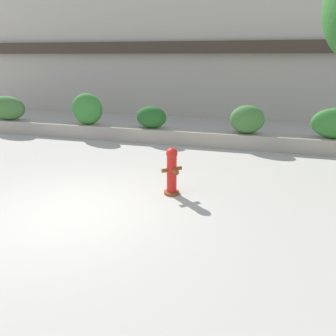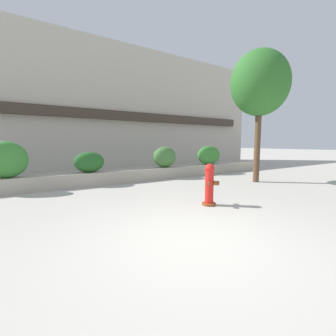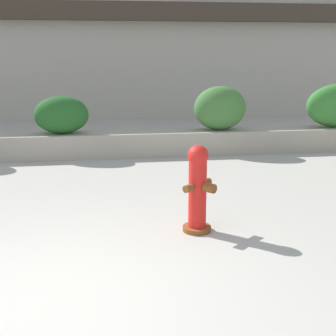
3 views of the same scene
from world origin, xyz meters
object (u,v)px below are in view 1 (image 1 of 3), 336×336
object	(u,v)px
hedge_bush_1	(87,109)
hedge_bush_3	(247,119)
hedge_bush_0	(7,108)
fire_hydrant	(172,171)
hedge_bush_2	(151,117)
hedge_bush_4	(336,123)

from	to	relation	value
hedge_bush_1	hedge_bush_3	xyz separation A→B (m)	(5.88, 0.00, -0.11)
hedge_bush_0	fire_hydrant	size ratio (longest dim) A/B	1.47
hedge_bush_0	fire_hydrant	world-z (taller)	hedge_bush_0
hedge_bush_0	hedge_bush_3	distance (m)	9.46
fire_hydrant	hedge_bush_2	bearing A→B (deg)	113.30
hedge_bush_1	hedge_bush_4	xyz separation A→B (m)	(8.59, 0.00, -0.10)
hedge_bush_0	hedge_bush_4	world-z (taller)	same
hedge_bush_0	hedge_bush_1	bearing A→B (deg)	0.00
hedge_bush_2	hedge_bush_4	world-z (taller)	hedge_bush_4
hedge_bush_0	hedge_bush_4	size ratio (longest dim) A/B	1.08
hedge_bush_4	hedge_bush_2	bearing A→B (deg)	180.00
hedge_bush_3	fire_hydrant	distance (m)	4.71
hedge_bush_3	fire_hydrant	xyz separation A→B (m)	(-1.42, -4.48, -0.42)
hedge_bush_4	fire_hydrant	xyz separation A→B (m)	(-4.12, -4.48, -0.43)
hedge_bush_1	hedge_bush_3	world-z (taller)	hedge_bush_1
hedge_bush_1	hedge_bush_4	bearing A→B (deg)	0.00
hedge_bush_1	hedge_bush_3	distance (m)	5.89
hedge_bush_3	hedge_bush_4	size ratio (longest dim) A/B	0.77
hedge_bush_1	hedge_bush_2	bearing A→B (deg)	0.00
hedge_bush_2	fire_hydrant	world-z (taller)	hedge_bush_2
hedge_bush_1	hedge_bush_2	distance (m)	2.54
hedge_bush_0	hedge_bush_2	distance (m)	6.11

